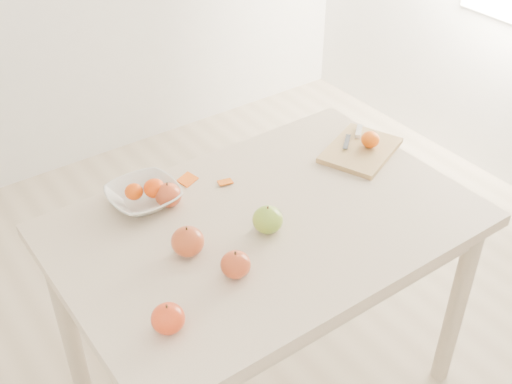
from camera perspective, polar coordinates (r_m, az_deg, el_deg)
ground at (r=2.40m, az=0.72°, el=-16.58°), size 3.50×3.50×0.00m
table at (r=1.92m, az=0.87°, el=-4.78°), size 1.20×0.80×0.75m
cutting_board at (r=2.18m, az=9.27°, el=3.69°), size 0.32×0.29×0.02m
board_tangerine at (r=2.17m, az=10.12°, el=4.62°), size 0.06×0.06×0.05m
fruit_bowl at (r=1.94m, az=-9.94°, el=-0.38°), size 0.21×0.21×0.05m
bowl_tangerine_near at (r=1.92m, az=-10.80°, el=0.03°), size 0.05×0.05×0.05m
bowl_tangerine_far at (r=1.92m, az=-9.03°, el=0.34°), size 0.06×0.06×0.06m
orange_peel_a at (r=2.03m, az=-6.10°, el=1.00°), size 0.07×0.06×0.01m
orange_peel_b at (r=2.01m, az=-2.75°, el=0.84°), size 0.05×0.05×0.01m
paring_knife at (r=2.24m, az=8.95°, el=5.20°), size 0.16×0.10×0.01m
apple_green at (r=1.80m, az=1.05°, el=-2.47°), size 0.09×0.09×0.08m
apple_red_c at (r=1.66m, az=-1.83°, el=-6.46°), size 0.08×0.08×0.07m
apple_red_d at (r=1.54m, az=-7.82°, el=-11.08°), size 0.08×0.08×0.07m
apple_red_b at (r=1.73m, az=-6.09°, el=-4.38°), size 0.09×0.09×0.08m
apple_red_a at (r=1.91m, az=-7.81°, el=-0.26°), size 0.08×0.08×0.07m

